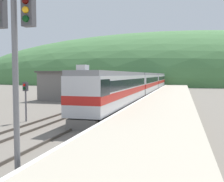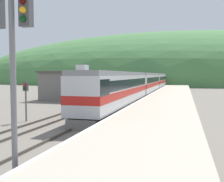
{
  "view_description": "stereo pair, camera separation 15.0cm",
  "coord_description": "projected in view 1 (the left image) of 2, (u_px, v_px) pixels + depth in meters",
  "views": [
    {
      "loc": [
        6.63,
        -2.73,
        3.84
      ],
      "look_at": [
        0.79,
        18.77,
        2.44
      ],
      "focal_mm": 42.0,
      "sensor_mm": 36.0,
      "label": 1
    },
    {
      "loc": [
        6.77,
        -2.69,
        3.84
      ],
      "look_at": [
        0.79,
        18.77,
        2.44
      ],
      "focal_mm": 42.0,
      "sensor_mm": 36.0,
      "label": 2
    }
  ],
  "objects": [
    {
      "name": "track_main",
      "position": [
        158.0,
        88.0,
        72.02
      ],
      "size": [
        1.52,
        180.0,
        0.16
      ],
      "color": "#4C443D",
      "rests_on": "ground"
    },
    {
      "name": "track_siding",
      "position": [
        144.0,
        88.0,
        73.04
      ],
      "size": [
        1.52,
        180.0,
        0.16
      ],
      "color": "#4C443D",
      "rests_on": "ground"
    },
    {
      "name": "platform",
      "position": [
        173.0,
        92.0,
        51.51
      ],
      "size": [
        6.16,
        140.0,
        0.87
      ],
      "color": "#B2A893",
      "rests_on": "ground"
    },
    {
      "name": "distant_hills",
      "position": [
        168.0,
        83.0,
        121.48
      ],
      "size": [
        205.87,
        92.64,
        45.35
      ],
      "color": "#477A42",
      "rests_on": "ground"
    },
    {
      "name": "station_shed",
      "position": [
        71.0,
        85.0,
        40.32
      ],
      "size": [
        8.23,
        7.42,
        4.36
      ],
      "color": "slate",
      "rests_on": "ground"
    },
    {
      "name": "express_train_lead_car",
      "position": [
        117.0,
        90.0,
        27.3
      ],
      "size": [
        2.86,
        20.72,
        4.5
      ],
      "color": "black",
      "rests_on": "ground"
    },
    {
      "name": "carriage_second",
      "position": [
        145.0,
        83.0,
        47.77
      ],
      "size": [
        2.85,
        19.56,
        4.14
      ],
      "color": "black",
      "rests_on": "ground"
    },
    {
      "name": "carriage_third",
      "position": [
        156.0,
        81.0,
        67.46
      ],
      "size": [
        2.85,
        19.56,
        4.14
      ],
      "color": "black",
      "rests_on": "ground"
    },
    {
      "name": "siding_train",
      "position": [
        132.0,
        84.0,
        55.44
      ],
      "size": [
        2.9,
        39.2,
        3.52
      ],
      "color": "black",
      "rests_on": "ground"
    },
    {
      "name": "signal_mast_main",
      "position": [
        14.0,
        44.0,
        8.78
      ],
      "size": [
        2.2,
        0.42,
        7.43
      ],
      "color": "slate",
      "rests_on": "ground"
    },
    {
      "name": "signal_post_siding",
      "position": [
        25.0,
        93.0,
        21.32
      ],
      "size": [
        0.36,
        0.42,
        3.26
      ],
      "color": "slate",
      "rests_on": "ground"
    }
  ]
}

